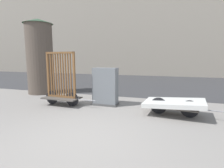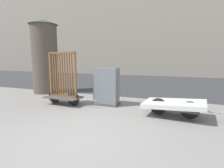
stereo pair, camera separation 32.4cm
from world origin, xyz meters
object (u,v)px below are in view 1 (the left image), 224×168
bike_cart_with_bedframe (61,87)px  utility_cabinet (105,88)px  bike_cart_with_mattress (174,104)px  advertising_column (40,56)px

bike_cart_with_bedframe → utility_cabinet: 1.63m
bike_cart_with_bedframe → bike_cart_with_mattress: bearing=2.3°
bike_cart_with_mattress → advertising_column: advertising_column is taller
advertising_column → bike_cart_with_mattress: bearing=-15.4°
utility_cabinet → advertising_column: 4.22m
bike_cart_with_mattress → utility_cabinet: bearing=173.7°
bike_cart_with_mattress → utility_cabinet: size_ratio=1.66×
advertising_column → bike_cart_with_bedframe: bearing=-36.5°
bike_cart_with_bedframe → utility_cabinet: size_ratio=1.51×
bike_cart_with_mattress → bike_cart_with_bedframe: bearing=-173.6°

